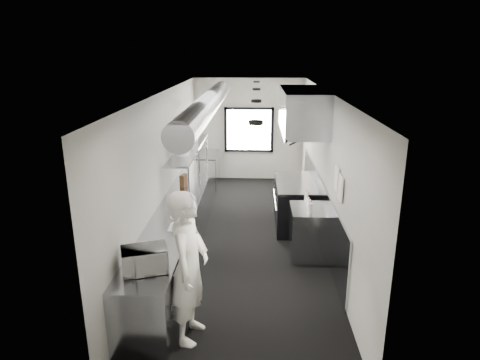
# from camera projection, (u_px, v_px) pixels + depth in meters

# --- Properties ---
(floor) EXTENTS (3.00, 8.00, 0.01)m
(floor) POSITION_uv_depth(u_px,v_px,m) (245.00, 238.00, 8.29)
(floor) COLOR black
(floor) RESTS_ON ground
(ceiling) EXTENTS (3.00, 8.00, 0.01)m
(ceiling) POSITION_uv_depth(u_px,v_px,m) (245.00, 93.00, 7.46)
(ceiling) COLOR beige
(ceiling) RESTS_ON wall_back
(wall_back) EXTENTS (3.00, 0.02, 2.80)m
(wall_back) POSITION_uv_depth(u_px,v_px,m) (249.00, 130.00, 11.70)
(wall_back) COLOR beige
(wall_back) RESTS_ON floor
(wall_front) EXTENTS (3.00, 0.02, 2.80)m
(wall_front) POSITION_uv_depth(u_px,v_px,m) (233.00, 282.00, 4.06)
(wall_front) COLOR beige
(wall_front) RESTS_ON floor
(wall_left) EXTENTS (0.02, 8.00, 2.80)m
(wall_left) POSITION_uv_depth(u_px,v_px,m) (165.00, 168.00, 7.94)
(wall_left) COLOR beige
(wall_left) RESTS_ON floor
(wall_right) EXTENTS (0.02, 8.00, 2.80)m
(wall_right) POSITION_uv_depth(u_px,v_px,m) (326.00, 170.00, 7.82)
(wall_right) COLOR beige
(wall_right) RESTS_ON floor
(wall_cladding) EXTENTS (0.03, 5.50, 1.10)m
(wall_cladding) POSITION_uv_depth(u_px,v_px,m) (320.00, 207.00, 8.36)
(wall_cladding) COLOR #969DA4
(wall_cladding) RESTS_ON wall_right
(hvac_duct) EXTENTS (0.40, 6.40, 0.40)m
(hvac_duct) POSITION_uv_depth(u_px,v_px,m) (208.00, 104.00, 7.95)
(hvac_duct) COLOR gray
(hvac_duct) RESTS_ON ceiling
(service_window) EXTENTS (1.36, 0.05, 1.25)m
(service_window) POSITION_uv_depth(u_px,v_px,m) (249.00, 130.00, 11.66)
(service_window) COLOR silver
(service_window) RESTS_ON wall_back
(exhaust_hood) EXTENTS (0.81, 2.20, 0.88)m
(exhaust_hood) POSITION_uv_depth(u_px,v_px,m) (302.00, 111.00, 8.21)
(exhaust_hood) COLOR #969DA4
(exhaust_hood) RESTS_ON ceiling
(prep_counter) EXTENTS (0.70, 6.00, 0.90)m
(prep_counter) POSITION_uv_depth(u_px,v_px,m) (181.00, 226.00, 7.73)
(prep_counter) COLOR #969DA4
(prep_counter) RESTS_ON floor
(pass_shelf) EXTENTS (0.45, 3.00, 0.68)m
(pass_shelf) POSITION_uv_depth(u_px,v_px,m) (189.00, 149.00, 8.84)
(pass_shelf) COLOR #969DA4
(pass_shelf) RESTS_ON prep_counter
(range) EXTENTS (0.88, 1.60, 0.94)m
(range) POSITION_uv_depth(u_px,v_px,m) (296.00, 203.00, 8.78)
(range) COLOR black
(range) RESTS_ON floor
(bottle_station) EXTENTS (0.65, 0.80, 0.90)m
(bottle_station) POSITION_uv_depth(u_px,v_px,m) (309.00, 232.00, 7.45)
(bottle_station) COLOR #969DA4
(bottle_station) RESTS_ON floor
(far_work_table) EXTENTS (0.70, 1.20, 0.90)m
(far_work_table) POSITION_uv_depth(u_px,v_px,m) (205.00, 170.00, 11.26)
(far_work_table) COLOR #969DA4
(far_work_table) RESTS_ON floor
(notice_sheet_a) EXTENTS (0.02, 0.28, 0.38)m
(notice_sheet_a) POSITION_uv_depth(u_px,v_px,m) (337.00, 178.00, 6.62)
(notice_sheet_a) COLOR white
(notice_sheet_a) RESTS_ON wall_right
(notice_sheet_b) EXTENTS (0.02, 0.28, 0.38)m
(notice_sheet_b) POSITION_uv_depth(u_px,v_px,m) (341.00, 188.00, 6.30)
(notice_sheet_b) COLOR white
(notice_sheet_b) RESTS_ON wall_right
(line_cook) EXTENTS (0.56, 0.77, 1.97)m
(line_cook) POSITION_uv_depth(u_px,v_px,m) (189.00, 267.00, 5.18)
(line_cook) COLOR silver
(line_cook) RESTS_ON floor
(microwave) EXTENTS (0.61, 0.53, 0.31)m
(microwave) POSITION_uv_depth(u_px,v_px,m) (144.00, 260.00, 5.22)
(microwave) COLOR white
(microwave) RESTS_ON prep_counter
(deli_tub_a) EXTENTS (0.16, 0.16, 0.09)m
(deli_tub_a) POSITION_uv_depth(u_px,v_px,m) (147.00, 246.00, 5.82)
(deli_tub_a) COLOR beige
(deli_tub_a) RESTS_ON prep_counter
(deli_tub_b) EXTENTS (0.20, 0.20, 0.11)m
(deli_tub_b) POSITION_uv_depth(u_px,v_px,m) (146.00, 246.00, 5.78)
(deli_tub_b) COLOR beige
(deli_tub_b) RESTS_ON prep_counter
(newspaper) EXTENTS (0.30, 0.37, 0.01)m
(newspaper) POSITION_uv_depth(u_px,v_px,m) (179.00, 227.00, 6.54)
(newspaper) COLOR white
(newspaper) RESTS_ON prep_counter
(small_plate) EXTENTS (0.23, 0.23, 0.02)m
(small_plate) POSITION_uv_depth(u_px,v_px,m) (176.00, 218.00, 6.90)
(small_plate) COLOR white
(small_plate) RESTS_ON prep_counter
(pastry) EXTENTS (0.10, 0.10, 0.10)m
(pastry) POSITION_uv_depth(u_px,v_px,m) (176.00, 214.00, 6.88)
(pastry) COLOR tan
(pastry) RESTS_ON small_plate
(cutting_board) EXTENTS (0.56, 0.68, 0.02)m
(cutting_board) POSITION_uv_depth(u_px,v_px,m) (183.00, 205.00, 7.43)
(cutting_board) COLOR white
(cutting_board) RESTS_ON prep_counter
(knife_block) EXTENTS (0.15, 0.23, 0.23)m
(knife_block) POSITION_uv_depth(u_px,v_px,m) (184.00, 180.00, 8.49)
(knife_block) COLOR #52311D
(knife_block) RESTS_ON prep_counter
(plate_stack_a) EXTENTS (0.26, 0.26, 0.30)m
(plate_stack_a) POSITION_uv_depth(u_px,v_px,m) (182.00, 148.00, 8.14)
(plate_stack_a) COLOR white
(plate_stack_a) RESTS_ON pass_shelf
(plate_stack_b) EXTENTS (0.27, 0.27, 0.31)m
(plate_stack_b) POSITION_uv_depth(u_px,v_px,m) (184.00, 145.00, 8.37)
(plate_stack_b) COLOR white
(plate_stack_b) RESTS_ON pass_shelf
(plate_stack_c) EXTENTS (0.31, 0.31, 0.36)m
(plate_stack_c) POSITION_uv_depth(u_px,v_px,m) (189.00, 137.00, 8.94)
(plate_stack_c) COLOR white
(plate_stack_c) RESTS_ON pass_shelf
(plate_stack_d) EXTENTS (0.33, 0.33, 0.40)m
(plate_stack_d) POSITION_uv_depth(u_px,v_px,m) (192.00, 132.00, 9.36)
(plate_stack_d) COLOR white
(plate_stack_d) RESTS_ON pass_shelf
(squeeze_bottle_a) EXTENTS (0.08, 0.08, 0.19)m
(squeeze_bottle_a) POSITION_uv_depth(u_px,v_px,m) (309.00, 209.00, 7.05)
(squeeze_bottle_a) COLOR white
(squeeze_bottle_a) RESTS_ON bottle_station
(squeeze_bottle_b) EXTENTS (0.06, 0.06, 0.17)m
(squeeze_bottle_b) POSITION_uv_depth(u_px,v_px,m) (311.00, 208.00, 7.10)
(squeeze_bottle_b) COLOR white
(squeeze_bottle_b) RESTS_ON bottle_station
(squeeze_bottle_c) EXTENTS (0.06, 0.06, 0.17)m
(squeeze_bottle_c) POSITION_uv_depth(u_px,v_px,m) (309.00, 204.00, 7.27)
(squeeze_bottle_c) COLOR white
(squeeze_bottle_c) RESTS_ON bottle_station
(squeeze_bottle_d) EXTENTS (0.06, 0.06, 0.16)m
(squeeze_bottle_d) POSITION_uv_depth(u_px,v_px,m) (307.00, 202.00, 7.39)
(squeeze_bottle_d) COLOR white
(squeeze_bottle_d) RESTS_ON bottle_station
(squeeze_bottle_e) EXTENTS (0.08, 0.08, 0.20)m
(squeeze_bottle_e) POSITION_uv_depth(u_px,v_px,m) (306.00, 197.00, 7.60)
(squeeze_bottle_e) COLOR white
(squeeze_bottle_e) RESTS_ON bottle_station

